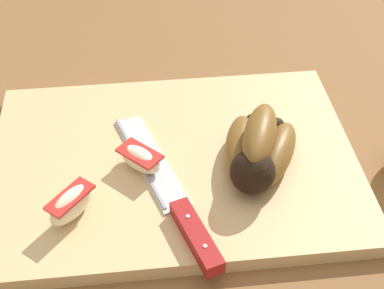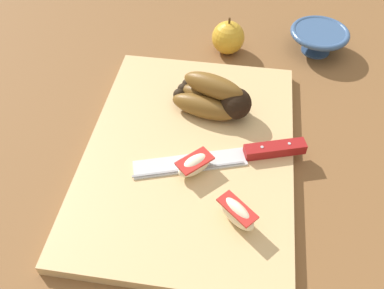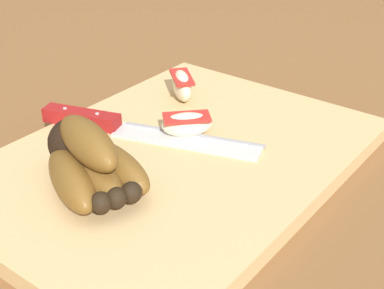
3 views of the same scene
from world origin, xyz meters
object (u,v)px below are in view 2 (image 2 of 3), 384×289
(chefs_knife, at_px, (245,154))
(whole_apple, at_px, (228,38))
(apple_wedge_middle, at_px, (237,213))
(ceramic_bowl, at_px, (318,39))
(banana_bunch, at_px, (214,97))
(apple_wedge_near, at_px, (195,164))

(chefs_knife, height_order, whole_apple, whole_apple)
(apple_wedge_middle, distance_m, ceramic_bowl, 0.48)
(banana_bunch, height_order, whole_apple, banana_bunch)
(whole_apple, xyz_separation_m, ceramic_bowl, (0.03, -0.19, -0.00))
(chefs_knife, relative_size, ceramic_bowl, 2.26)
(chefs_knife, relative_size, apple_wedge_middle, 4.33)
(banana_bunch, relative_size, ceramic_bowl, 1.17)
(apple_wedge_middle, bearing_deg, whole_apple, 6.73)
(chefs_knife, bearing_deg, apple_wedge_near, 118.04)
(banana_bunch, height_order, apple_wedge_near, banana_bunch)
(ceramic_bowl, bearing_deg, apple_wedge_middle, 163.34)
(banana_bunch, distance_m, chefs_knife, 0.12)
(chefs_knife, relative_size, whole_apple, 3.42)
(chefs_knife, xyz_separation_m, apple_wedge_middle, (-0.12, 0.01, 0.01))
(apple_wedge_middle, bearing_deg, chefs_knife, -2.80)
(chefs_knife, height_order, apple_wedge_middle, apple_wedge_middle)
(apple_wedge_middle, bearing_deg, apple_wedge_near, 41.29)
(whole_apple, bearing_deg, banana_bunch, 178.03)
(banana_bunch, distance_m, ceramic_bowl, 0.30)
(apple_wedge_middle, bearing_deg, ceramic_bowl, -16.66)
(banana_bunch, xyz_separation_m, apple_wedge_middle, (-0.22, -0.06, -0.01))
(apple_wedge_near, xyz_separation_m, ceramic_bowl, (0.38, -0.21, -0.01))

